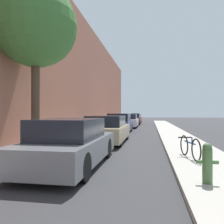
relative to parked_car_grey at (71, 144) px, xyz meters
name	(u,v)px	position (x,y,z in m)	size (l,w,h in m)	color
ground_plane	(129,137)	(0.91, 8.01, -0.64)	(120.00, 120.00, 0.00)	#333335
sidewalk_left	(85,135)	(-1.99, 8.01, -0.58)	(2.00, 52.00, 0.12)	#ADA89E
sidewalk_right	(177,137)	(3.81, 8.01, -0.58)	(2.00, 52.00, 0.12)	#ADA89E
building_facade_left	(65,67)	(-3.34, 8.01, 3.93)	(0.70, 52.00, 9.15)	#9E604C
parked_car_grey	(71,144)	(0.00, 0.00, 0.00)	(1.75, 4.38, 1.35)	black
parked_car_champagne	(107,130)	(0.05, 5.14, 0.02)	(1.88, 4.62, 1.36)	black
parked_car_navy	(120,124)	(-0.10, 10.93, 0.05)	(1.73, 4.33, 1.46)	black
parked_car_white	(129,121)	(0.03, 16.91, 0.01)	(1.82, 4.29, 1.35)	black
parked_car_maroon	(134,119)	(0.12, 22.72, 0.04)	(1.72, 4.22, 1.43)	black
parked_car_red	(135,118)	(-0.04, 27.70, 0.01)	(1.86, 4.11, 1.34)	black
street_tree_near	(36,26)	(-1.96, 1.62, 4.08)	(3.07, 3.07, 6.16)	#4C3A2B
fire_hydrant	(207,162)	(3.34, -1.35, -0.11)	(0.42, 0.19, 0.80)	#47703D
bicycle	(190,147)	(3.42, 1.16, -0.18)	(0.49, 1.59, 0.66)	black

